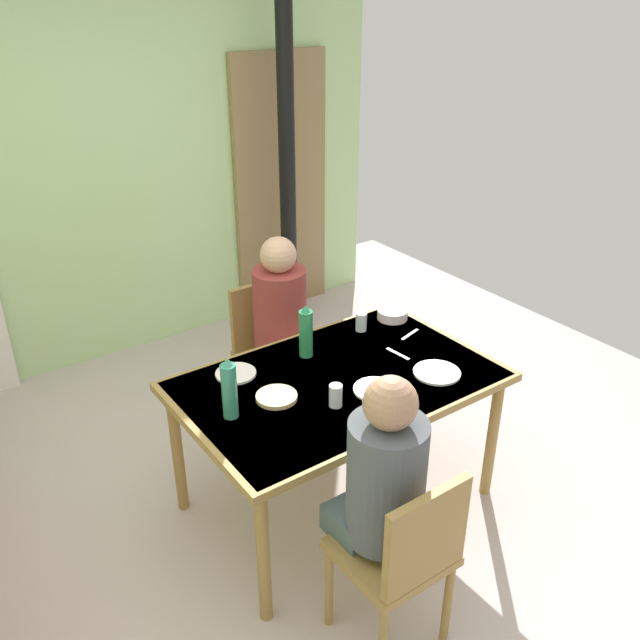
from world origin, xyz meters
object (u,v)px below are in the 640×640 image
object	(u,v)px
chair_near_diner	(403,555)
serving_bowl_center	(392,314)
chair_far_diner	(270,347)
person_near_diner	(383,477)
water_bottle_green_near	(306,332)
person_far_diner	(281,312)
water_bottle_green_far	(229,389)
dining_table	(338,390)

from	to	relation	value
chair_near_diner	serving_bowl_center	distance (m)	1.52
chair_near_diner	chair_far_diner	world-z (taller)	same
chair_far_diner	person_near_diner	xyz separation A→B (m)	(-0.43, -1.53, 0.28)
chair_far_diner	water_bottle_green_near	world-z (taller)	water_bottle_green_near
person_far_diner	person_near_diner	bearing A→B (deg)	72.72
chair_near_diner	person_near_diner	distance (m)	0.31
serving_bowl_center	chair_far_diner	bearing A→B (deg)	134.75
chair_far_diner	water_bottle_green_far	world-z (taller)	water_bottle_green_far
serving_bowl_center	person_far_diner	bearing A→B (deg)	143.63
water_bottle_green_near	person_near_diner	bearing A→B (deg)	-107.75
dining_table	person_near_diner	distance (m)	0.77
person_near_diner	chair_near_diner	bearing A→B (deg)	-90.00
water_bottle_green_near	water_bottle_green_far	size ratio (longest dim) A/B	0.97
water_bottle_green_far	chair_near_diner	bearing A→B (deg)	-73.53
dining_table	water_bottle_green_far	distance (m)	0.60
person_near_diner	water_bottle_green_far	xyz separation A→B (m)	(-0.25, 0.72, 0.10)
person_far_diner	water_bottle_green_near	distance (m)	0.46
water_bottle_green_far	chair_far_diner	bearing A→B (deg)	49.68
dining_table	chair_near_diner	bearing A→B (deg)	-110.44
person_far_diner	water_bottle_green_near	bearing A→B (deg)	73.80
water_bottle_green_near	water_bottle_green_far	xyz separation A→B (m)	(-0.56, -0.25, 0.00)
person_far_diner	chair_far_diner	bearing A→B (deg)	-90.00
chair_far_diner	chair_near_diner	bearing A→B (deg)	75.42
person_near_diner	water_bottle_green_near	world-z (taller)	person_near_diner
dining_table	chair_near_diner	xyz separation A→B (m)	(-0.31, -0.83, -0.18)
chair_far_diner	person_near_diner	distance (m)	1.62
person_near_diner	serving_bowl_center	world-z (taller)	person_near_diner
person_near_diner	person_far_diner	world-z (taller)	same
chair_near_diner	person_near_diner	world-z (taller)	person_near_diner
chair_far_diner	serving_bowl_center	size ratio (longest dim) A/B	5.12
dining_table	serving_bowl_center	xyz separation A→B (m)	(0.62, 0.33, 0.09)
chair_near_diner	person_far_diner	world-z (taller)	person_far_diner
person_near_diner	person_far_diner	distance (m)	1.46
chair_far_diner	water_bottle_green_near	size ratio (longest dim) A/B	3.09
chair_near_diner	water_bottle_green_near	xyz separation A→B (m)	(0.31, 1.10, 0.38)
chair_far_diner	serving_bowl_center	bearing A→B (deg)	134.75
person_far_diner	serving_bowl_center	size ratio (longest dim) A/B	4.53
dining_table	chair_far_diner	size ratio (longest dim) A/B	1.73
person_far_diner	water_bottle_green_near	size ratio (longest dim) A/B	2.73
person_far_diner	water_bottle_green_far	distance (m)	0.97
person_near_diner	water_bottle_green_far	bearing A→B (deg)	109.36
person_far_diner	water_bottle_green_near	world-z (taller)	person_far_diner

